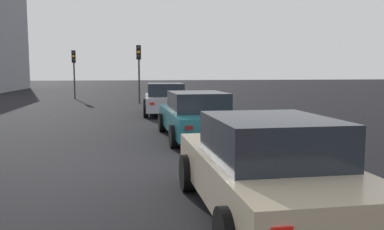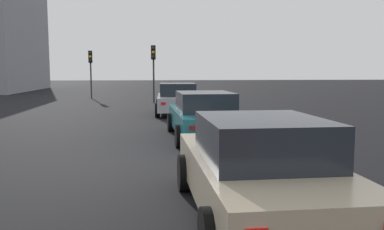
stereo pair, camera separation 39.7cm
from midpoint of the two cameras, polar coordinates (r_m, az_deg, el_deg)
ground_plane at (r=8.88m, az=-8.44°, el=-8.05°), size 160.00×160.00×0.20m
car_silver_left_lead at (r=19.35m, az=-4.42°, el=2.27°), size 4.54×2.23×1.50m
car_teal_left_second at (r=12.37m, az=-0.28°, el=-0.10°), size 4.85×2.12×1.45m
car_beige_left_third at (r=5.81m, az=8.49°, el=-7.50°), size 4.44×2.07×1.46m
traffic_light_near_left at (r=30.96m, az=-16.85°, el=6.97°), size 0.32×0.29×3.57m
traffic_light_near_right at (r=25.91m, az=-8.03°, el=7.55°), size 0.33×0.30×3.70m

